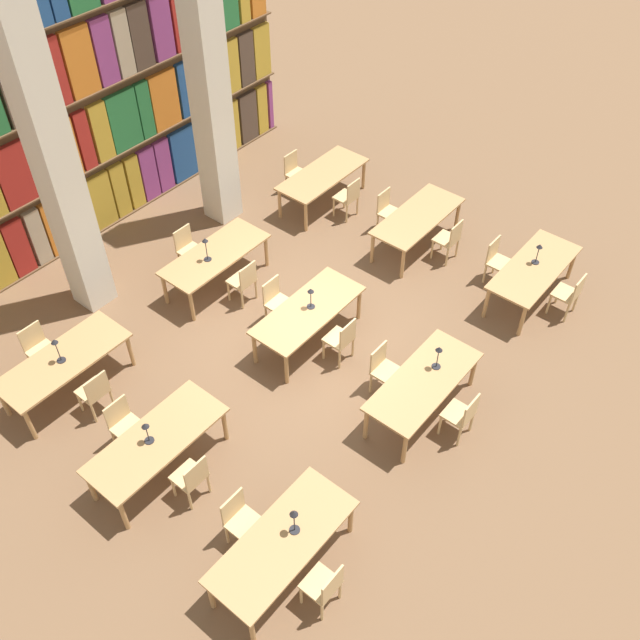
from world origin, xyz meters
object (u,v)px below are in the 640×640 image
object	(u,v)px
reading_table_8	(323,176)
chair_16	(348,197)
pillar_center	(208,78)
chair_1	(240,519)
desk_lamp_5	(56,347)
desk_lamp_3	(146,430)
chair_15	(188,248)
chair_8	(342,339)
chair_2	(462,414)
chair_3	(384,368)
desk_lamp_2	(539,250)
reading_table_7	(215,257)
chair_0	(325,586)
reading_table_3	(157,442)
chair_10	(449,239)
desk_lamp_1	(438,354)
reading_table_6	(64,362)
chair_12	(95,391)
chair_9	(277,301)
reading_table_1	(423,383)
chair_13	(39,348)
reading_table_0	(283,543)
chair_6	(192,477)
reading_table_2	(534,270)
desk_lamp_6	(206,245)
chair_17	(295,172)
desk_lamp_4	(311,295)
chair_14	(244,281)
desk_lamp_0	(294,518)
chair_11	(388,210)
pillar_left	(52,156)
chair_5	(497,260)
reading_table_4	(308,312)
reading_table_5	(418,219)

from	to	relation	value
reading_table_8	chair_16	distance (m)	0.73
pillar_center	chair_1	xyz separation A→B (m)	(-5.06, -5.39, -2.51)
desk_lamp_5	reading_table_8	bearing A→B (deg)	1.08
desk_lamp_3	chair_15	distance (m)	4.55
pillar_center	chair_8	size ratio (longest dim) A/B	6.72
chair_2	chair_3	world-z (taller)	same
desk_lamp_2	reading_table_7	bearing A→B (deg)	126.79
chair_0	reading_table_3	distance (m)	3.11
chair_2	desk_lamp_5	world-z (taller)	desk_lamp_5
chair_10	chair_8	bearing A→B (deg)	-179.54
desk_lamp_3	desk_lamp_5	xyz separation A→B (m)	(0.14, 2.20, 0.05)
reading_table_8	reading_table_3	bearing A→B (deg)	-160.32
desk_lamp_1	reading_table_6	xyz separation A→B (m)	(-3.54, 4.58, -0.37)
chair_2	desk_lamp_1	xyz separation A→B (m)	(0.36, 0.72, 0.53)
chair_12	chair_15	world-z (taller)	same
chair_1	chair_10	world-z (taller)	same
chair_9	desk_lamp_5	xyz separation A→B (m)	(-3.29, 1.51, 0.55)
chair_2	desk_lamp_1	bearing A→B (deg)	63.36
reading_table_1	reading_table_8	xyz separation A→B (m)	(3.33, 4.69, 0.00)
chair_8	chair_13	bearing A→B (deg)	131.67
desk_lamp_3	reading_table_0	bearing A→B (deg)	-88.69
chair_6	reading_table_7	distance (m)	4.53
reading_table_1	desk_lamp_5	size ratio (longest dim) A/B	4.42
reading_table_0	chair_8	distance (m)	3.78
reading_table_2	chair_13	distance (m)	8.54
desk_lamp_1	desk_lamp_3	xyz separation A→B (m)	(-3.70, 2.36, -0.03)
chair_9	chair_8	bearing A→B (deg)	90.00
desk_lamp_6	chair_17	size ratio (longest dim) A/B	0.54
chair_10	reading_table_0	bearing A→B (deg)	-165.61
chair_10	chair_13	bearing A→B (deg)	151.16
desk_lamp_4	chair_14	size ratio (longest dim) A/B	0.46
chair_12	chair_15	distance (m)	3.58
chair_15	chair_16	size ratio (longest dim) A/B	1.00
reading_table_0	chair_16	xyz separation A→B (m)	(6.60, 4.05, -0.16)
desk_lamp_0	chair_11	bearing A→B (deg)	26.01
pillar_left	chair_5	bearing A→B (deg)	-46.84
chair_2	desk_lamp_6	xyz separation A→B (m)	(-0.08, 5.26, 0.56)
reading_table_2	chair_13	bearing A→B (deg)	141.03
pillar_center	chair_0	distance (m)	8.86
chair_6	reading_table_4	bearing A→B (deg)	12.26
chair_12	desk_lamp_1	bearing A→B (deg)	-47.52
chair_5	desk_lamp_5	distance (m)	7.76
reading_table_3	reading_table_4	xyz separation A→B (m)	(3.35, 0.02, 0.00)
desk_lamp_3	chair_12	xyz separation A→B (m)	(0.17, 1.51, -0.50)
desk_lamp_2	chair_8	world-z (taller)	desk_lamp_2
chair_5	chair_10	distance (m)	1.01
chair_6	reading_table_5	size ratio (longest dim) A/B	0.43
chair_0	desk_lamp_5	bearing A→B (deg)	88.69
desk_lamp_4	chair_11	xyz separation A→B (m)	(3.28, 0.74, -0.51)
pillar_left	chair_17	world-z (taller)	pillar_left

